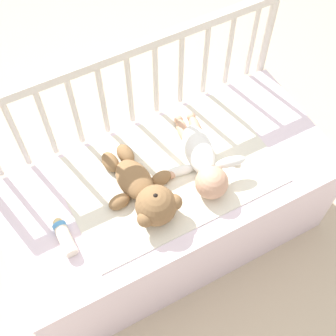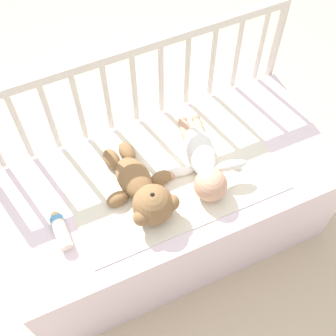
# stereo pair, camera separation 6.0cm
# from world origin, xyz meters

# --- Properties ---
(ground_plane) EXTENTS (12.00, 12.00, 0.00)m
(ground_plane) POSITION_xyz_m (0.00, 0.00, 0.00)
(ground_plane) COLOR #C6B293
(crib_mattress) EXTENTS (1.32, 0.61, 0.51)m
(crib_mattress) POSITION_xyz_m (0.00, 0.00, 0.26)
(crib_mattress) COLOR silver
(crib_mattress) RESTS_ON ground_plane
(crib_rail) EXTENTS (1.32, 0.04, 0.91)m
(crib_rail) POSITION_xyz_m (-0.00, 0.33, 0.65)
(crib_rail) COLOR beige
(crib_rail) RESTS_ON ground_plane
(blanket) EXTENTS (0.80, 0.52, 0.01)m
(blanket) POSITION_xyz_m (0.01, 0.03, 0.52)
(blanket) COLOR silver
(blanket) RESTS_ON crib_mattress
(teddy_bear) EXTENTS (0.27, 0.40, 0.15)m
(teddy_bear) POSITION_xyz_m (-0.12, -0.04, 0.57)
(teddy_bear) COLOR olive
(teddy_bear) RESTS_ON crib_mattress
(baby) EXTENTS (0.29, 0.43, 0.13)m
(baby) POSITION_xyz_m (0.14, -0.01, 0.56)
(baby) COLOR white
(baby) RESTS_ON crib_mattress
(baby_bottle) EXTENTS (0.05, 0.15, 0.05)m
(baby_bottle) POSITION_xyz_m (-0.45, -0.05, 0.54)
(baby_bottle) COLOR #F4E5CC
(baby_bottle) RESTS_ON crib_mattress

